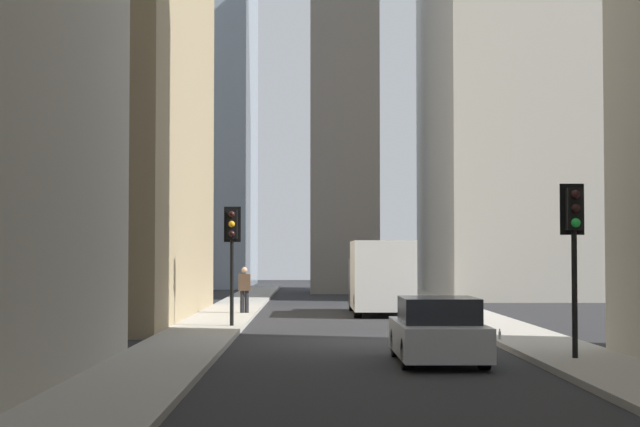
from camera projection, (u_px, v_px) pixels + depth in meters
ground_plane at (360, 341)px, 28.26m from camera, size 135.00×135.00×0.00m
sidewalk_right at (192, 339)px, 28.22m from camera, size 90.00×2.20×0.14m
sidewalk_left at (527, 339)px, 28.31m from camera, size 90.00×2.20×0.14m
building_left_far at (519, 26)px, 60.03m from camera, size 17.71×10.00×30.71m
church_spire at (344, 18)px, 64.25m from camera, size 4.50×4.50×32.03m
delivery_truck at (380, 277)px, 41.13m from camera, size 6.46×2.25×2.84m
sedan_silver at (438, 332)px, 22.62m from camera, size 4.30×1.78×1.42m
traffic_light_foreground at (574, 229)px, 22.42m from camera, size 0.43×0.52×3.71m
traffic_light_midblock at (232, 238)px, 32.52m from camera, size 0.43×0.52×3.68m
pedestrian at (244, 288)px, 39.56m from camera, size 0.26×0.44×1.72m
discarded_bottle at (500, 335)px, 27.24m from camera, size 0.07×0.07×0.27m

